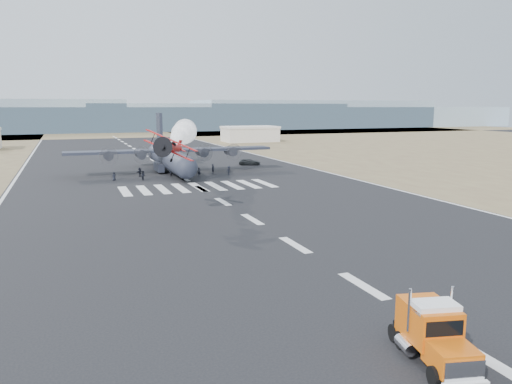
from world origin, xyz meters
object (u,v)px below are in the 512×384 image
transport_aircraft (170,157)px  crew_g (199,172)px  crew_h (170,172)px  aerobatic_biplane (171,147)px  crew_b (143,176)px  support_vehicle (249,162)px  crew_f (140,172)px  hangar_right (250,134)px  crew_a (213,169)px  semi_truck (433,332)px  crew_d (173,170)px  crew_c (229,171)px  crew_e (114,176)px

transport_aircraft → crew_g: 10.08m
crew_h → crew_g: bearing=102.0°
aerobatic_biplane → crew_b: size_ratio=3.61×
support_vehicle → crew_f: bearing=131.9°
hangar_right → transport_aircraft: (-46.54, -78.84, 0.07)m
aerobatic_biplane → crew_a: aerobatic_biplane is taller
semi_truck → transport_aircraft: size_ratio=0.18×
crew_h → crew_a: bearing=135.9°
hangar_right → semi_truck: size_ratio=2.74×
crew_d → support_vehicle: bearing=-110.2°
crew_c → crew_g: bearing=162.4°
transport_aircraft → crew_b: 12.35m
aerobatic_biplane → crew_g: bearing=85.9°
crew_a → crew_d: (-7.92, 0.83, -0.09)m
aerobatic_biplane → crew_f: aerobatic_biplane is taller
crew_d → crew_g: (4.08, -4.55, 0.04)m
crew_c → crew_e: (-21.78, 0.49, -0.11)m
crew_e → crew_a: bearing=9.0°
crew_h → crew_d: bearing=-168.4°
crew_g → crew_h: crew_g is taller
crew_e → crew_f: crew_f is taller
crew_a → crew_h: size_ratio=1.17×
crew_a → crew_c: size_ratio=1.05×
crew_c → crew_b: bearing=165.6°
support_vehicle → transport_aircraft: bearing=125.6°
hangar_right → crew_c: size_ratio=11.35×
crew_d → crew_f: 6.69m
aerobatic_biplane → crew_a: (15.50, 35.98, -7.49)m
semi_truck → crew_b: size_ratio=4.27×
crew_b → crew_d: bearing=-68.5°
hangar_right → crew_g: (-42.71, -87.91, -2.11)m
crew_b → crew_h: 6.59m
transport_aircraft → crew_h: size_ratio=25.57×
hangar_right → crew_b: 103.70m
aerobatic_biplane → crew_c: (17.66, 32.25, -7.53)m
crew_f → crew_g: (10.73, -3.74, -0.02)m
crew_e → crew_d: bearing=18.8°
crew_c → crew_h: 11.38m
transport_aircraft → crew_g: size_ratio=23.02×
hangar_right → crew_a: 92.75m
support_vehicle → crew_b: 30.82m
crew_c → crew_g: (-5.99, 0.01, -0.01)m
support_vehicle → crew_d: bearing=136.6°
crew_a → crew_g: size_ratio=1.06×
support_vehicle → crew_c: bearing=165.9°
support_vehicle → crew_c: size_ratio=2.76×
crew_g → crew_h: size_ratio=1.11×
aerobatic_biplane → crew_h: size_ratio=3.93×
support_vehicle → crew_g: bearing=152.5°
crew_d → crew_g: bearing=174.3°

